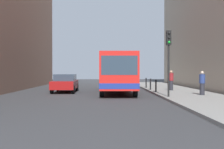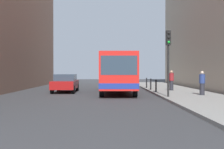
{
  "view_description": "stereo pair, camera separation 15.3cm",
  "coord_description": "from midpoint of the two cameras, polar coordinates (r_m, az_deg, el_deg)",
  "views": [
    {
      "loc": [
        -0.32,
        -19.94,
        1.74
      ],
      "look_at": [
        0.1,
        0.81,
        1.49
      ],
      "focal_mm": 44.83,
      "sensor_mm": 36.0,
      "label": 1
    },
    {
      "loc": [
        -0.17,
        -19.94,
        1.74
      ],
      "look_at": [
        0.1,
        0.81,
        1.49
      ],
      "focal_mm": 44.83,
      "sensor_mm": 36.0,
      "label": 2
    }
  ],
  "objects": [
    {
      "name": "bus",
      "position": [
        22.87,
        0.86,
        0.67
      ],
      "size": [
        2.68,
        11.06,
        3.0
      ],
      "rotation": [
        0.0,
        0.0,
        3.13
      ],
      "color": "red",
      "rests_on": "ground"
    },
    {
      "name": "traffic_light",
      "position": [
        17.72,
        11.24,
        4.79
      ],
      "size": [
        0.28,
        0.33,
        4.1
      ],
      "color": "black",
      "rests_on": "sidewalk"
    },
    {
      "name": "bollard_far",
      "position": [
        26.61,
        6.81,
        -1.7
      ],
      "size": [
        0.11,
        0.11,
        0.95
      ],
      "primitive_type": "cylinder",
      "color": "black",
      "rests_on": "sidewalk"
    },
    {
      "name": "bollard_near",
      "position": [
        21.47,
        8.75,
        -2.28
      ],
      "size": [
        0.11,
        0.11,
        0.95
      ],
      "primitive_type": "cylinder",
      "color": "black",
      "rests_on": "sidewalk"
    },
    {
      "name": "ground_plane",
      "position": [
        20.02,
        -0.47,
        -4.28
      ],
      "size": [
        80.0,
        80.0,
        0.0
      ],
      "primitive_type": "plane",
      "color": "#38383A"
    },
    {
      "name": "sidewalk",
      "position": [
        20.79,
        14.62,
        -3.91
      ],
      "size": [
        4.4,
        40.0,
        0.15
      ],
      "primitive_type": "cube",
      "color": "gray",
      "rests_on": "ground"
    },
    {
      "name": "car_beside_bus",
      "position": [
        23.33,
        -9.7,
        -1.66
      ],
      "size": [
        1.9,
        4.42,
        1.48
      ],
      "rotation": [
        0.0,
        0.0,
        3.15
      ],
      "color": "maroon",
      "rests_on": "ground"
    },
    {
      "name": "bollard_mid",
      "position": [
        24.03,
        7.67,
        -1.96
      ],
      "size": [
        0.11,
        0.11,
        0.95
      ],
      "primitive_type": "cylinder",
      "color": "black",
      "rests_on": "sidewalk"
    },
    {
      "name": "pedestrian_mid_sidewalk",
      "position": [
        23.64,
        11.79,
        -1.19
      ],
      "size": [
        0.38,
        0.38,
        1.64
      ],
      "rotation": [
        0.0,
        0.0,
        1.44
      ],
      "color": "#26262D",
      "rests_on": "sidewalk"
    },
    {
      "name": "pedestrian_near_signal",
      "position": [
        19.52,
        17.7,
        -1.69
      ],
      "size": [
        0.38,
        0.38,
        1.59
      ],
      "rotation": [
        0.0,
        0.0,
        5.73
      ],
      "color": "#26262D",
      "rests_on": "sidewalk"
    }
  ]
}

